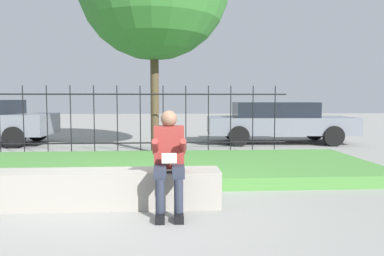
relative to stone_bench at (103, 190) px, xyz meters
The scene contains 6 objects.
ground_plane 0.29m from the stone_bench, ahead, with size 60.00×60.00×0.00m, color gray.
stone_bench is the anchor object (origin of this frame).
person_seated_reader 1.05m from the stone_bench, 18.30° to the right, with size 0.42×0.73×1.29m.
grass_berm 2.29m from the stone_bench, 85.06° to the left, with size 9.23×3.15×0.21m.
iron_fence 4.28m from the stone_bench, 87.33° to the left, with size 7.23×0.03×1.75m.
car_parked_right 8.19m from the stone_bench, 57.32° to the left, with size 4.69×2.13×1.32m.
Camera 1 is at (0.68, -4.96, 1.44)m, focal length 35.00 mm.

